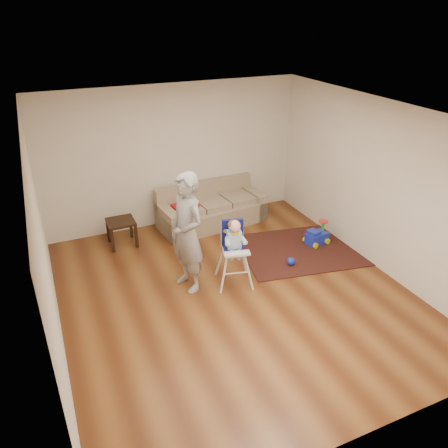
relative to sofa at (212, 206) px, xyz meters
name	(u,v)px	position (x,y,z in m)	size (l,w,h in m)	color
ground	(235,293)	(-0.57, -2.30, -0.40)	(5.50, 5.50, 0.00)	#522812
room_envelope	(220,166)	(-0.57, -1.77, 1.47)	(5.04, 5.52, 2.72)	beige
sofa	(212,206)	(0.00, 0.00, 0.00)	(2.15, 1.06, 0.80)	gray
side_table	(122,233)	(-1.80, -0.11, -0.16)	(0.48, 0.48, 0.48)	black
area_rug	(301,250)	(1.07, -1.60, -0.39)	(2.12, 1.59, 0.02)	black
ride_on_toy	(317,233)	(1.45, -1.51, -0.17)	(0.39, 0.28, 0.42)	#1B2DC1
toy_ball	(291,261)	(0.62, -1.97, -0.32)	(0.14, 0.14, 0.14)	#1B2DC1
high_chair	(234,253)	(-0.46, -2.02, 0.13)	(0.62, 0.62, 1.10)	silver
adult	(187,233)	(-1.14, -1.84, 0.53)	(0.68, 0.45, 1.87)	gray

